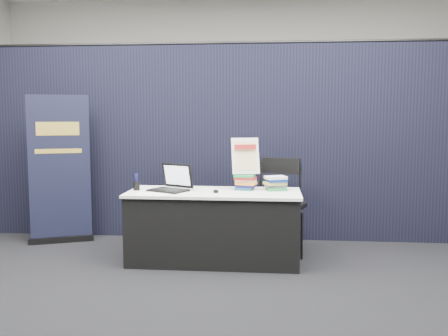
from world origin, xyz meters
TOP-DOWN VIEW (x-y plane):
  - floor at (0.00, 0.00)m, footprint 8.00×8.00m
  - wall_back at (0.00, 4.00)m, footprint 8.00×0.02m
  - drape_partition at (0.00, 1.60)m, footprint 6.00×0.08m
  - display_table at (0.00, 0.55)m, footprint 1.80×0.75m
  - laptop at (-0.48, 0.55)m, footprint 0.46×0.45m
  - mouse at (0.03, 0.46)m, footprint 0.08×0.11m
  - brochure_left at (-0.59, 0.30)m, footprint 0.35×0.27m
  - brochure_mid at (-0.40, 0.38)m, footprint 0.28×0.21m
  - brochure_right at (-0.53, 0.48)m, footprint 0.34×0.25m
  - pen_cup at (-0.83, 0.54)m, footprint 0.09×0.09m
  - book_stack_tall at (0.32, 0.70)m, footprint 0.23×0.19m
  - book_stack_short at (0.64, 0.69)m, footprint 0.24×0.21m
  - info_sign at (0.32, 0.73)m, footprint 0.31×0.19m
  - pullup_banner at (-1.95, 1.18)m, footprint 0.74×0.38m
  - stacking_chair at (0.70, 0.97)m, footprint 0.61×0.62m

SIDE VIEW (x-z plane):
  - floor at x=0.00m, z-range 0.00..0.00m
  - display_table at x=0.00m, z-range 0.00..0.75m
  - stacking_chair at x=0.70m, z-range 0.06..1.12m
  - brochure_mid at x=-0.40m, z-range 0.75..0.75m
  - brochure_right at x=-0.53m, z-range 0.75..0.75m
  - brochure_left at x=-0.59m, z-range 0.75..0.75m
  - mouse at x=0.03m, z-range 0.75..0.78m
  - pullup_banner at x=-1.95m, z-range -0.10..1.68m
  - pen_cup at x=-0.83m, z-range 0.75..0.84m
  - laptop at x=-0.48m, z-range 0.67..0.96m
  - book_stack_short at x=0.64m, z-range 0.75..0.90m
  - book_stack_tall at x=0.32m, z-range 0.75..0.91m
  - info_sign at x=0.32m, z-range 0.91..1.31m
  - drape_partition at x=0.00m, z-range 0.00..2.40m
  - wall_back at x=0.00m, z-range 0.00..3.50m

